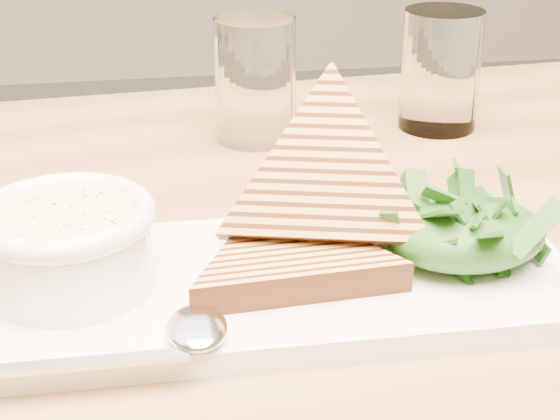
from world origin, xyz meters
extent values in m
cube|color=#9C7142|center=(-0.05, -0.05, 0.74)|extent=(1.38, 0.97, 0.04)
cube|color=white|center=(-0.14, -0.07, 0.77)|extent=(0.37, 0.17, 0.02)
cylinder|color=white|center=(-0.28, -0.07, 0.80)|extent=(0.10, 0.10, 0.04)
cylinder|color=beige|center=(-0.28, -0.07, 0.82)|extent=(0.09, 0.09, 0.01)
torus|color=white|center=(-0.28, -0.07, 0.82)|extent=(0.11, 0.11, 0.01)
ellipsoid|color=black|center=(-0.03, -0.08, 0.80)|extent=(0.11, 0.08, 0.04)
ellipsoid|color=silver|center=(-0.21, -0.14, 0.78)|extent=(0.04, 0.05, 0.01)
cube|color=silver|center=(-0.27, -0.16, 0.78)|extent=(0.12, 0.01, 0.00)
cylinder|color=white|center=(-0.12, 0.21, 0.82)|extent=(0.07, 0.07, 0.11)
cylinder|color=white|center=(0.06, 0.21, 0.82)|extent=(0.07, 0.07, 0.11)
camera|label=1|loc=(-0.23, -0.55, 1.05)|focal=55.00mm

